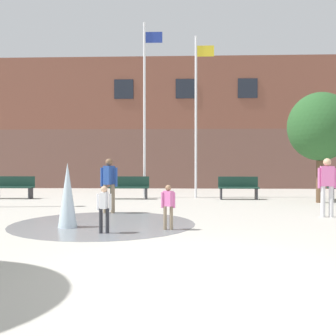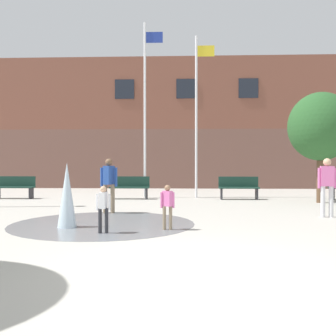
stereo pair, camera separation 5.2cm
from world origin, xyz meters
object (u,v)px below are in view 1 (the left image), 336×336
at_px(park_bench_far_left, 14,187).
at_px(child_in_fountain, 104,206).
at_px(flagpole_right, 197,112).
at_px(street_tree_near_building, 320,127).
at_px(child_with_pink_shirt, 168,204).
at_px(adult_near_bench, 109,181).
at_px(adult_in_red, 327,183).
at_px(park_bench_near_trashcan, 238,187).
at_px(flagpole_left, 145,105).
at_px(park_bench_under_left_flagpole, 129,187).

distance_m(park_bench_far_left, child_in_fountain, 9.32).
height_order(park_bench_far_left, flagpole_right, flagpole_right).
bearing_deg(street_tree_near_building, child_with_pink_shirt, -131.49).
distance_m(adult_near_bench, adult_in_red, 6.07).
bearing_deg(park_bench_near_trashcan, street_tree_near_building, -23.52).
relative_size(child_with_pink_shirt, adult_in_red, 0.62).
height_order(flagpole_left, street_tree_near_building, flagpole_left).
relative_size(park_bench_near_trashcan, child_with_pink_shirt, 1.62).
xyz_separation_m(park_bench_near_trashcan, flagpole_left, (-3.81, 0.57, 3.42)).
bearing_deg(adult_near_bench, adult_in_red, -75.08).
bearing_deg(child_in_fountain, child_with_pink_shirt, -64.07).
bearing_deg(flagpole_left, flagpole_right, 0.00).
xyz_separation_m(park_bench_far_left, street_tree_near_building, (11.93, -1.17, 2.30)).
distance_m(park_bench_far_left, adult_near_bench, 6.53).
relative_size(park_bench_near_trashcan, flagpole_left, 0.22).
bearing_deg(child_in_fountain, park_bench_under_left_flagpole, 10.20).
distance_m(child_with_pink_shirt, adult_in_red, 4.76).
bearing_deg(child_with_pink_shirt, park_bench_under_left_flagpole, 140.66).
relative_size(park_bench_far_left, flagpole_right, 0.24).
xyz_separation_m(park_bench_far_left, park_bench_under_left_flagpole, (4.72, 0.04, 0.00)).
bearing_deg(park_bench_under_left_flagpole, street_tree_near_building, -9.56).
height_order(adult_near_bench, street_tree_near_building, street_tree_near_building).
relative_size(park_bench_under_left_flagpole, street_tree_near_building, 0.40).
distance_m(flagpole_left, flagpole_right, 2.17).
relative_size(park_bench_under_left_flagpole, child_with_pink_shirt, 1.62).
distance_m(park_bench_far_left, park_bench_under_left_flagpole, 4.72).
relative_size(park_bench_near_trashcan, flagpole_right, 0.24).
distance_m(park_bench_near_trashcan, adult_in_red, 5.38).
distance_m(park_bench_under_left_flagpole, adult_in_red, 7.93).
height_order(flagpole_left, flagpole_right, flagpole_left).
bearing_deg(park_bench_under_left_flagpole, park_bench_near_trashcan, 0.09).
distance_m(park_bench_far_left, child_with_pink_shirt, 9.77).
relative_size(park_bench_far_left, street_tree_near_building, 0.40).
distance_m(park_bench_near_trashcan, flagpole_left, 5.15).
height_order(adult_in_red, flagpole_left, flagpole_left).
distance_m(park_bench_under_left_flagpole, flagpole_left, 3.52).
xyz_separation_m(park_bench_under_left_flagpole, street_tree_near_building, (7.21, -1.22, 2.30)).
xyz_separation_m(adult_in_red, street_tree_near_building, (1.14, 3.87, 1.85)).
xyz_separation_m(child_with_pink_shirt, street_tree_near_building, (5.35, 6.05, 2.20)).
bearing_deg(flagpole_right, adult_in_red, -59.60).
xyz_separation_m(child_with_pink_shirt, child_in_fountain, (-1.32, -0.47, 0.00)).
distance_m(adult_in_red, street_tree_near_building, 4.44).
height_order(park_bench_under_left_flagpole, street_tree_near_building, street_tree_near_building).
height_order(child_with_pink_shirt, child_in_fountain, same).
bearing_deg(park_bench_far_left, child_in_fountain, -55.67).
height_order(park_bench_far_left, park_bench_near_trashcan, same).
distance_m(flagpole_left, street_tree_near_building, 6.94).
bearing_deg(street_tree_near_building, park_bench_under_left_flagpole, 170.44).
height_order(park_bench_near_trashcan, flagpole_left, flagpole_left).
height_order(park_bench_near_trashcan, adult_near_bench, adult_near_bench).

